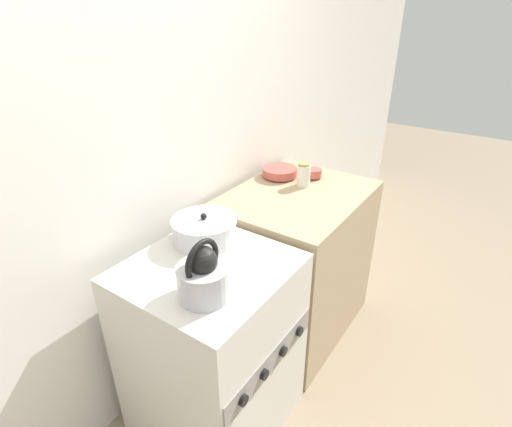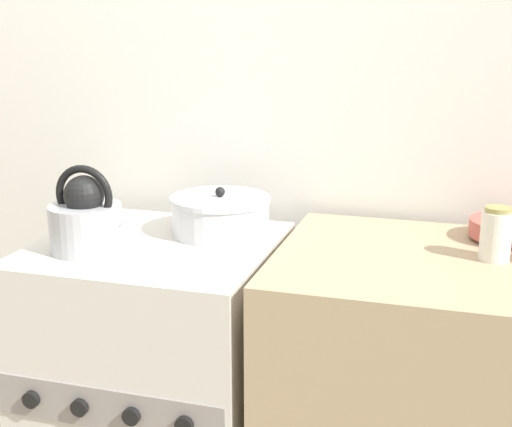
# 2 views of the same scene
# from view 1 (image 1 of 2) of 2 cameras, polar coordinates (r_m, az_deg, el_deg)

# --- Properties ---
(wall_back) EXTENTS (7.00, 0.06, 2.50)m
(wall_back) POSITION_cam_1_polar(r_m,az_deg,el_deg) (1.72, -18.41, 7.62)
(wall_back) COLOR silver
(wall_back) RESTS_ON ground_plane
(stove) EXTENTS (0.64, 0.64, 0.88)m
(stove) POSITION_cam_1_polar(r_m,az_deg,el_deg) (1.89, -6.14, -18.48)
(stove) COLOR beige
(stove) RESTS_ON ground_plane
(counter) EXTENTS (0.85, 0.66, 0.90)m
(counter) POSITION_cam_1_polar(r_m,az_deg,el_deg) (2.39, 5.51, -6.96)
(counter) COLOR tan
(counter) RESTS_ON ground_plane
(kettle) EXTENTS (0.23, 0.19, 0.23)m
(kettle) POSITION_cam_1_polar(r_m,az_deg,el_deg) (1.41, -7.45, -8.81)
(kettle) COLOR #B2B2B7
(kettle) RESTS_ON stove
(cooking_pot) EXTENTS (0.28, 0.28, 0.14)m
(cooking_pot) POSITION_cam_1_polar(r_m,az_deg,el_deg) (1.74, -7.36, -2.35)
(cooking_pot) COLOR silver
(cooking_pot) RESTS_ON stove
(enamel_bowl) EXTENTS (0.20, 0.20, 0.06)m
(enamel_bowl) POSITION_cam_1_polar(r_m,az_deg,el_deg) (2.36, 3.40, 5.98)
(enamel_bowl) COLOR #B75147
(enamel_bowl) RESTS_ON counter
(small_ceramic_bowl) EXTENTS (0.09, 0.09, 0.06)m
(small_ceramic_bowl) POSITION_cam_1_polar(r_m,az_deg,el_deg) (2.36, 8.23, 5.76)
(small_ceramic_bowl) COLOR #B75147
(small_ceramic_bowl) RESTS_ON counter
(storage_jar) EXTENTS (0.07, 0.07, 0.13)m
(storage_jar) POSITION_cam_1_polar(r_m,az_deg,el_deg) (2.24, 6.82, 5.50)
(storage_jar) COLOR silver
(storage_jar) RESTS_ON counter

